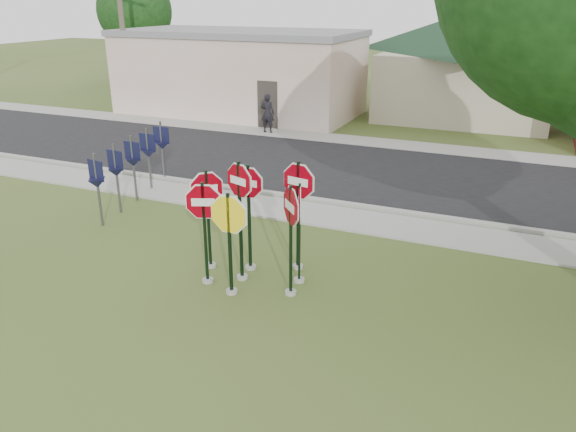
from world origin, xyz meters
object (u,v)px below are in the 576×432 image
at_px(utility_pole_near, 121,14).
at_px(pedestrian, 268,113).
at_px(stop_sign_center, 240,206).
at_px(stop_sign_left, 204,220).
at_px(stop_sign_yellow, 229,231).

bearing_deg(utility_pole_near, pedestrian, -7.10).
xyz_separation_m(utility_pole_near, pedestrian, (8.40, -1.05, -4.04)).
bearing_deg(stop_sign_center, pedestrian, 113.06).
bearing_deg(utility_pole_near, stop_sign_left, -47.23).
height_order(stop_sign_yellow, utility_pole_near, utility_pole_near).
distance_m(stop_sign_yellow, utility_pole_near, 20.50).
height_order(stop_sign_center, pedestrian, stop_sign_center).
distance_m(utility_pole_near, pedestrian, 9.38).
xyz_separation_m(stop_sign_center, utility_pole_near, (-13.88, 13.91, 3.26)).
distance_m(stop_sign_left, utility_pole_near, 19.86).
bearing_deg(stop_sign_left, utility_pole_near, 132.77).
bearing_deg(stop_sign_yellow, utility_pole_near, 133.82).
relative_size(stop_sign_center, utility_pole_near, 0.29).
bearing_deg(pedestrian, stop_sign_yellow, 110.17).
height_order(stop_sign_yellow, pedestrian, stop_sign_yellow).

